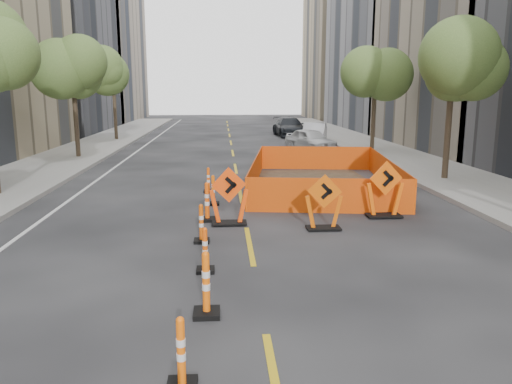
{
  "coord_description": "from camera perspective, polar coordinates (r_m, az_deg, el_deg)",
  "views": [
    {
      "loc": [
        -0.63,
        -7.44,
        3.63
      ],
      "look_at": [
        0.22,
        4.96,
        1.1
      ],
      "focal_mm": 35.0,
      "sensor_mm": 36.0,
      "label": 1
    }
  ],
  "objects": [
    {
      "name": "tree_l_d",
      "position": [
        38.25,
        -16.02,
        12.42
      ],
      "size": [
        2.8,
        2.8,
        5.95
      ],
      "color": "#382B1E",
      "rests_on": "ground"
    },
    {
      "name": "channelizer_6",
      "position": [
        14.13,
        -5.61,
        -1.1
      ],
      "size": [
        0.44,
        0.44,
        1.12
      ],
      "primitive_type": null,
      "color": "#EF520A",
      "rests_on": "ground"
    },
    {
      "name": "bld_left_d",
      "position": [
        49.55,
        -24.0,
        14.45
      ],
      "size": [
        12.0,
        16.0,
        14.0
      ],
      "primitive_type": "cube",
      "color": "#4C4C51",
      "rests_on": "ground"
    },
    {
      "name": "tree_r_b",
      "position": [
        21.46,
        21.57,
        13.12
      ],
      "size": [
        2.8,
        2.8,
        5.95
      ],
      "color": "#382B1E",
      "rests_on": "ground"
    },
    {
      "name": "bld_right_c",
      "position": [
        36.03,
        26.46,
        15.72
      ],
      "size": [
        12.0,
        16.0,
        14.0
      ],
      "primitive_type": "cube",
      "color": "gray",
      "rests_on": "ground"
    },
    {
      "name": "channelizer_7",
      "position": [
        16.14,
        -4.92,
        0.23
      ],
      "size": [
        0.38,
        0.38,
        0.98
      ],
      "primitive_type": null,
      "color": "#ED5E0A",
      "rests_on": "ground"
    },
    {
      "name": "channelizer_4",
      "position": [
        10.22,
        -5.84,
        -6.59
      ],
      "size": [
        0.37,
        0.37,
        0.94
      ],
      "primitive_type": null,
      "color": "#E34C09",
      "rests_on": "ground"
    },
    {
      "name": "ground_plane",
      "position": [
        8.31,
        0.86,
        -14.42
      ],
      "size": [
        140.0,
        140.0,
        0.0
      ],
      "primitive_type": "plane",
      "color": "black"
    },
    {
      "name": "channelizer_8",
      "position": [
        18.15,
        -5.46,
        1.39
      ],
      "size": [
        0.36,
        0.36,
        0.92
      ],
      "primitive_type": null,
      "color": "#FF560A",
      "rests_on": "ground"
    },
    {
      "name": "bld_right_e",
      "position": [
        68.5,
        11.4,
        14.95
      ],
      "size": [
        12.0,
        14.0,
        16.0
      ],
      "primitive_type": "cube",
      "color": "tan",
      "rests_on": "ground"
    },
    {
      "name": "chevron_sign_left",
      "position": [
        13.64,
        -3.12,
        -0.48
      ],
      "size": [
        1.19,
        0.86,
        1.61
      ],
      "primitive_type": null,
      "rotation": [
        0.0,
        0.0,
        0.22
      ],
      "color": "#FF460A",
      "rests_on": "ground"
    },
    {
      "name": "bld_right_d",
      "position": [
        51.2,
        17.14,
        18.17
      ],
      "size": [
        12.0,
        18.0,
        20.0
      ],
      "primitive_type": "cube",
      "color": "gray",
      "rests_on": "ground"
    },
    {
      "name": "channelizer_2",
      "position": [
        6.48,
        -8.55,
        -17.74
      ],
      "size": [
        0.38,
        0.38,
        0.96
      ],
      "primitive_type": null,
      "color": "#FF640A",
      "rests_on": "ground"
    },
    {
      "name": "channelizer_5",
      "position": [
        12.18,
        -6.27,
        -3.57
      ],
      "size": [
        0.38,
        0.38,
        0.96
      ],
      "primitive_type": null,
      "color": "#D84F09",
      "rests_on": "ground"
    },
    {
      "name": "channelizer_3",
      "position": [
        8.27,
        -5.72,
        -10.4
      ],
      "size": [
        0.44,
        0.44,
        1.11
      ],
      "primitive_type": null,
      "color": "#FF630A",
      "rests_on": "ground"
    },
    {
      "name": "sidewalk_right",
      "position": [
        21.99,
        22.13,
        1.35
      ],
      "size": [
        4.0,
        90.0,
        0.15
      ],
      "primitive_type": "cube",
      "color": "gray",
      "rests_on": "ground"
    },
    {
      "name": "sidewalk_left",
      "position": [
        21.47,
        -26.8,
        0.73
      ],
      "size": [
        4.0,
        90.0,
        0.15
      ],
      "primitive_type": "cube",
      "color": "gray",
      "rests_on": "ground"
    },
    {
      "name": "parked_car_near",
      "position": [
        30.67,
        6.26,
        5.93
      ],
      "size": [
        3.07,
        4.35,
        1.38
      ],
      "primitive_type": "imported",
      "rotation": [
        0.0,
        0.0,
        0.4
      ],
      "color": "silver",
      "rests_on": "ground"
    },
    {
      "name": "safety_fence",
      "position": [
        19.33,
        7.44,
        2.2
      ],
      "size": [
        6.16,
        9.19,
        1.07
      ],
      "primitive_type": null,
      "rotation": [
        0.0,
        0.0,
        -0.14
      ],
      "color": "#FE450D",
      "rests_on": "ground"
    },
    {
      "name": "parked_car_mid",
      "position": [
        35.54,
        6.7,
        6.71
      ],
      "size": [
        2.58,
        4.54,
        1.42
      ],
      "primitive_type": "imported",
      "rotation": [
        0.0,
        0.0,
        -0.27
      ],
      "color": "#ACACB2",
      "rests_on": "ground"
    },
    {
      "name": "chevron_sign_right",
      "position": [
        14.89,
        14.53,
        0.3
      ],
      "size": [
        1.19,
        0.82,
        1.66
      ],
      "primitive_type": null,
      "rotation": [
        0.0,
        0.0,
        0.14
      ],
      "color": "#F1590A",
      "rests_on": "ground"
    },
    {
      "name": "bld_left_e",
      "position": [
        65.44,
        -19.2,
        16.48
      ],
      "size": [
        12.0,
        20.0,
        20.0
      ],
      "primitive_type": "cube",
      "color": "gray",
      "rests_on": "ground"
    },
    {
      "name": "tree_l_c",
      "position": [
        28.54,
        -20.22,
        12.62
      ],
      "size": [
        2.8,
        2.8,
        5.95
      ],
      "color": "#382B1E",
      "rests_on": "ground"
    },
    {
      "name": "chevron_sign_center",
      "position": [
        13.26,
        7.78,
        -1.15
      ],
      "size": [
        1.14,
        0.88,
        1.5
      ],
      "primitive_type": null,
      "rotation": [
        0.0,
        0.0,
        -0.32
      ],
      "color": "#DE5809",
      "rests_on": "ground"
    },
    {
      "name": "parked_car_far",
      "position": [
        40.7,
        3.83,
        7.43
      ],
      "size": [
        2.48,
        5.35,
        1.51
      ],
      "primitive_type": "imported",
      "rotation": [
        0.0,
        0.0,
        0.07
      ],
      "color": "black",
      "rests_on": "ground"
    },
    {
      "name": "tree_r_c",
      "position": [
        30.81,
        13.48,
        12.87
      ],
      "size": [
        2.8,
        2.8,
        5.95
      ],
      "color": "#382B1E",
      "rests_on": "ground"
    }
  ]
}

